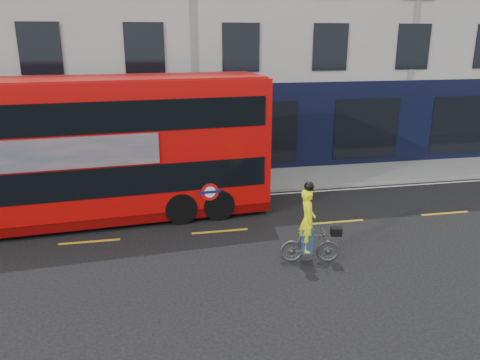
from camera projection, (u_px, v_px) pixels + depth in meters
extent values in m
plane|color=black|center=(228.00, 252.00, 13.49)|extent=(120.00, 120.00, 0.00)
cube|color=gray|center=(201.00, 183.00, 19.57)|extent=(60.00, 3.00, 0.12)
cube|color=gray|center=(206.00, 195.00, 18.16)|extent=(60.00, 0.12, 0.13)
cube|color=#B6B3AC|center=(182.00, 4.00, 23.46)|extent=(50.00, 10.00, 15.00)
cube|color=black|center=(196.00, 131.00, 20.38)|extent=(50.00, 0.08, 4.00)
cube|color=silver|center=(207.00, 199.00, 17.90)|extent=(58.00, 0.10, 0.01)
cube|color=#C30907|center=(89.00, 145.00, 15.18)|extent=(11.82, 3.54, 4.18)
cube|color=#610403|center=(95.00, 210.00, 15.84)|extent=(11.82, 3.49, 0.32)
cube|color=black|center=(91.00, 173.00, 15.45)|extent=(11.36, 3.55, 0.95)
cube|color=black|center=(85.00, 112.00, 14.86)|extent=(11.36, 3.55, 0.95)
cube|color=#A10C0B|center=(82.00, 79.00, 14.56)|extent=(11.58, 3.42, 0.08)
cube|color=black|center=(259.00, 160.00, 16.98)|extent=(0.22, 2.38, 0.95)
cube|color=black|center=(260.00, 105.00, 16.39)|extent=(0.22, 2.38, 0.95)
cube|color=#A17170|center=(49.00, 155.00, 13.63)|extent=(6.34, 0.53, 0.95)
cylinder|color=red|center=(210.00, 192.00, 15.35)|extent=(0.59, 0.07, 0.59)
cylinder|color=white|center=(210.00, 192.00, 15.34)|extent=(0.38, 0.05, 0.38)
cube|color=#0C1459|center=(210.00, 192.00, 15.34)|extent=(0.74, 0.08, 0.10)
cylinder|color=black|center=(211.00, 194.00, 16.83)|extent=(1.26, 2.77, 1.06)
cylinder|color=black|center=(176.00, 197.00, 16.50)|extent=(1.26, 2.77, 1.06)
imported|color=#474A4C|center=(310.00, 245.00, 12.76)|extent=(1.69, 0.78, 0.98)
imported|color=#DCEF0A|center=(308.00, 220.00, 12.54)|extent=(0.54, 0.71, 1.75)
cube|color=black|center=(336.00, 232.00, 12.63)|extent=(0.32, 0.28, 0.22)
cube|color=navy|center=(307.00, 240.00, 12.71)|extent=(0.38, 0.44, 0.71)
sphere|color=black|center=(309.00, 186.00, 12.26)|extent=(0.26, 0.26, 0.26)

